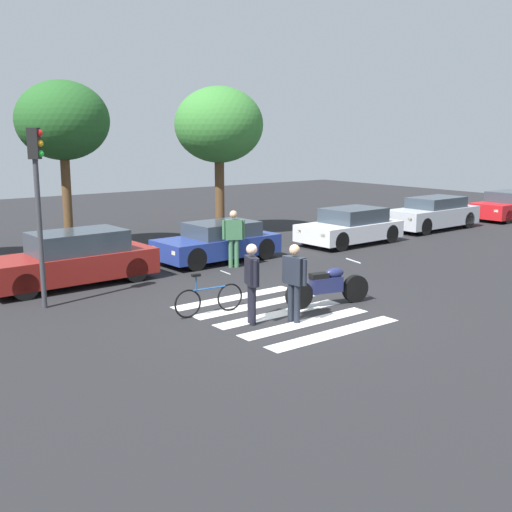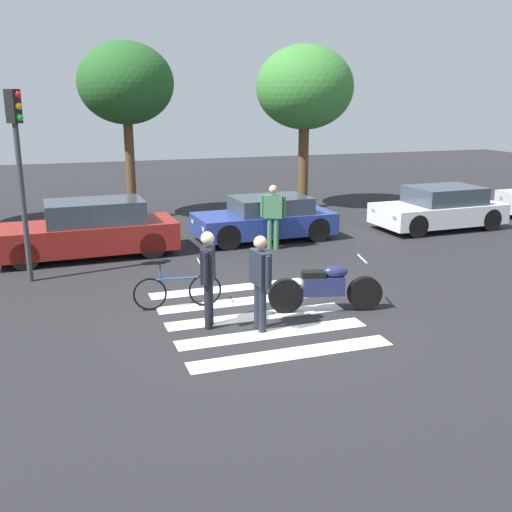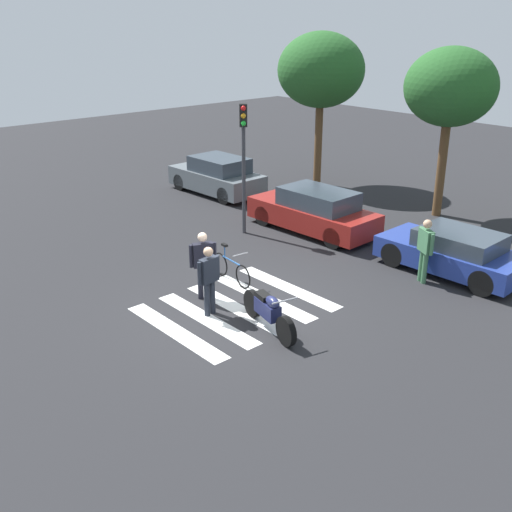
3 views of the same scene
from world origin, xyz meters
The scene contains 13 objects.
ground_plane centered at (0.00, 0.00, 0.00)m, with size 60.00×60.00×0.00m, color #232326.
police_motorcycle centered at (1.35, -0.16, 0.47)m, with size 2.20×0.79×1.06m.
leaning_bicycle centered at (-1.32, 0.95, 0.37)m, with size 1.73×0.46×0.99m.
officer_on_foot centered at (-0.16, -0.68, 0.99)m, with size 0.26×0.68×1.73m.
officer_by_motorcycle centered at (-0.98, -0.23, 1.02)m, with size 0.38×0.65×1.77m.
pedestrian_bystander centered at (2.12, 4.78, 1.02)m, with size 0.63×0.41×1.77m.
crosswalk_stripes centered at (0.00, 0.00, 0.00)m, with size 3.47×4.05×0.01m.
car_grey_coupe centered at (-8.45, 6.10, 0.71)m, with size 4.17×1.89×1.51m.
car_maroon_wagon centered at (-2.66, 5.60, 0.70)m, with size 4.58×1.85×1.47m.
car_blue_hatchback centered at (2.31, 5.91, 0.62)m, with size 4.05×1.89×1.26m.
traffic_light_pole centered at (-4.09, 3.78, 2.82)m, with size 0.35×0.34×4.20m.
street_tree_near centered at (-6.83, 10.24, 4.66)m, with size 3.51×3.51×6.17m.
street_tree_mid centered at (-0.95, 10.24, 4.45)m, with size 3.10×3.10×5.81m.
Camera 3 is at (10.37, -8.57, 6.72)m, focal length 42.63 mm.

